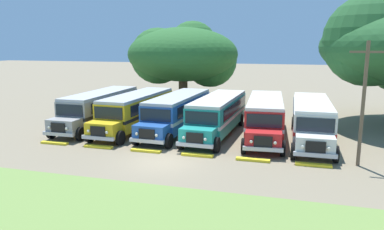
{
  "coord_description": "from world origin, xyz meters",
  "views": [
    {
      "loc": [
        7.32,
        -19.25,
        6.79
      ],
      "look_at": [
        0.0,
        6.45,
        1.6
      ],
      "focal_mm": 34.31,
      "sensor_mm": 36.0,
      "label": 1
    }
  ],
  "objects_px": {
    "parked_bus_slot_3": "(218,113)",
    "utility_pole": "(363,101)",
    "parked_bus_slot_1": "(136,109)",
    "broad_shade_tree": "(184,54)",
    "parked_bus_slot_0": "(100,107)",
    "parked_bus_slot_5": "(312,119)",
    "parked_bus_slot_2": "(177,111)",
    "parked_bus_slot_4": "(265,115)"
  },
  "relations": [
    {
      "from": "parked_bus_slot_2",
      "to": "broad_shade_tree",
      "type": "relative_size",
      "value": 0.82
    },
    {
      "from": "parked_bus_slot_2",
      "to": "parked_bus_slot_0",
      "type": "bearing_deg",
      "value": -88.07
    },
    {
      "from": "parked_bus_slot_1",
      "to": "parked_bus_slot_2",
      "type": "bearing_deg",
      "value": 94.95
    },
    {
      "from": "parked_bus_slot_1",
      "to": "parked_bus_slot_0",
      "type": "bearing_deg",
      "value": -91.55
    },
    {
      "from": "parked_bus_slot_5",
      "to": "broad_shade_tree",
      "type": "height_order",
      "value": "broad_shade_tree"
    },
    {
      "from": "parked_bus_slot_0",
      "to": "parked_bus_slot_2",
      "type": "relative_size",
      "value": 1.0
    },
    {
      "from": "parked_bus_slot_1",
      "to": "broad_shade_tree",
      "type": "xyz_separation_m",
      "value": [
        -0.17,
        13.92,
        4.04
      ]
    },
    {
      "from": "parked_bus_slot_1",
      "to": "utility_pole",
      "type": "relative_size",
      "value": 1.56
    },
    {
      "from": "parked_bus_slot_0",
      "to": "parked_bus_slot_5",
      "type": "height_order",
      "value": "same"
    },
    {
      "from": "parked_bus_slot_1",
      "to": "parked_bus_slot_3",
      "type": "distance_m",
      "value": 6.71
    },
    {
      "from": "parked_bus_slot_3",
      "to": "parked_bus_slot_5",
      "type": "xyz_separation_m",
      "value": [
        6.83,
        -0.09,
        0.0
      ]
    },
    {
      "from": "parked_bus_slot_4",
      "to": "parked_bus_slot_2",
      "type": "bearing_deg",
      "value": -92.55
    },
    {
      "from": "parked_bus_slot_0",
      "to": "parked_bus_slot_3",
      "type": "bearing_deg",
      "value": 89.07
    },
    {
      "from": "parked_bus_slot_0",
      "to": "parked_bus_slot_4",
      "type": "distance_m",
      "value": 13.69
    },
    {
      "from": "parked_bus_slot_0",
      "to": "broad_shade_tree",
      "type": "distance_m",
      "value": 14.66
    },
    {
      "from": "parked_bus_slot_1",
      "to": "broad_shade_tree",
      "type": "distance_m",
      "value": 14.49
    },
    {
      "from": "parked_bus_slot_0",
      "to": "parked_bus_slot_5",
      "type": "relative_size",
      "value": 1.0
    },
    {
      "from": "parked_bus_slot_3",
      "to": "parked_bus_slot_5",
      "type": "bearing_deg",
      "value": 91.48
    },
    {
      "from": "parked_bus_slot_0",
      "to": "broad_shade_tree",
      "type": "height_order",
      "value": "broad_shade_tree"
    },
    {
      "from": "parked_bus_slot_4",
      "to": "utility_pole",
      "type": "height_order",
      "value": "utility_pole"
    },
    {
      "from": "parked_bus_slot_5",
      "to": "broad_shade_tree",
      "type": "relative_size",
      "value": 0.82
    },
    {
      "from": "parked_bus_slot_2",
      "to": "parked_bus_slot_3",
      "type": "xyz_separation_m",
      "value": [
        3.25,
        -0.11,
        0.0
      ]
    },
    {
      "from": "parked_bus_slot_1",
      "to": "parked_bus_slot_2",
      "type": "xyz_separation_m",
      "value": [
        3.46,
        0.18,
        0.0
      ]
    },
    {
      "from": "broad_shade_tree",
      "to": "parked_bus_slot_4",
      "type": "bearing_deg",
      "value": -52.5
    },
    {
      "from": "parked_bus_slot_1",
      "to": "parked_bus_slot_4",
      "type": "relative_size",
      "value": 1.0
    },
    {
      "from": "utility_pole",
      "to": "parked_bus_slot_1",
      "type": "bearing_deg",
      "value": 162.11
    },
    {
      "from": "parked_bus_slot_1",
      "to": "broad_shade_tree",
      "type": "relative_size",
      "value": 0.82
    },
    {
      "from": "parked_bus_slot_1",
      "to": "parked_bus_slot_2",
      "type": "height_order",
      "value": "same"
    },
    {
      "from": "parked_bus_slot_2",
      "to": "parked_bus_slot_4",
      "type": "height_order",
      "value": "same"
    },
    {
      "from": "parked_bus_slot_1",
      "to": "parked_bus_slot_4",
      "type": "height_order",
      "value": "same"
    },
    {
      "from": "parked_bus_slot_2",
      "to": "parked_bus_slot_3",
      "type": "relative_size",
      "value": 1.0
    },
    {
      "from": "parked_bus_slot_0",
      "to": "parked_bus_slot_5",
      "type": "bearing_deg",
      "value": 89.06
    },
    {
      "from": "parked_bus_slot_3",
      "to": "broad_shade_tree",
      "type": "xyz_separation_m",
      "value": [
        -6.87,
        13.85,
        4.04
      ]
    },
    {
      "from": "parked_bus_slot_5",
      "to": "broad_shade_tree",
      "type": "distance_m",
      "value": 19.96
    },
    {
      "from": "parked_bus_slot_2",
      "to": "parked_bus_slot_5",
      "type": "bearing_deg",
      "value": 91.03
    },
    {
      "from": "parked_bus_slot_4",
      "to": "utility_pole",
      "type": "xyz_separation_m",
      "value": [
        5.69,
        -5.48,
        2.15
      ]
    },
    {
      "from": "parked_bus_slot_4",
      "to": "parked_bus_slot_5",
      "type": "bearing_deg",
      "value": 80.09
    },
    {
      "from": "parked_bus_slot_0",
      "to": "broad_shade_tree",
      "type": "bearing_deg",
      "value": 166.46
    },
    {
      "from": "parked_bus_slot_5",
      "to": "parked_bus_slot_2",
      "type": "bearing_deg",
      "value": -91.73
    },
    {
      "from": "parked_bus_slot_3",
      "to": "utility_pole",
      "type": "height_order",
      "value": "utility_pole"
    },
    {
      "from": "parked_bus_slot_3",
      "to": "parked_bus_slot_0",
      "type": "bearing_deg",
      "value": -88.51
    },
    {
      "from": "parked_bus_slot_0",
      "to": "parked_bus_slot_4",
      "type": "relative_size",
      "value": 0.99
    }
  ]
}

